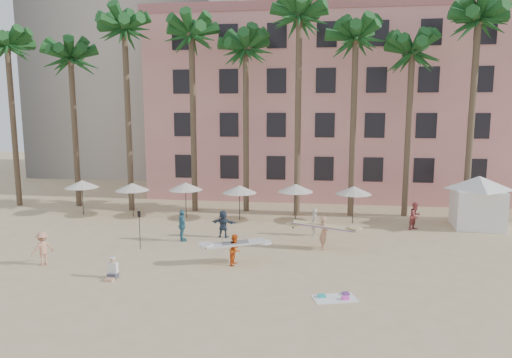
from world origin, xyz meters
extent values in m
plane|color=#D1B789|center=(0.00, 0.00, 0.00)|extent=(120.00, 120.00, 0.00)
cube|color=#F3A094|center=(7.00, 26.00, 8.00)|extent=(35.00, 14.00, 16.00)
cylinder|color=brown|center=(-20.00, 15.00, 6.50)|extent=(0.44, 0.44, 13.00)
cylinder|color=brown|center=(-15.00, 15.50, 6.00)|extent=(0.44, 0.44, 12.00)
cylinder|color=brown|center=(-10.00, 14.50, 7.00)|extent=(0.44, 0.44, 14.00)
cylinder|color=brown|center=(-5.00, 15.00, 6.75)|extent=(0.44, 0.44, 13.50)
cylinder|color=brown|center=(-1.00, 15.50, 6.25)|extent=(0.44, 0.44, 12.50)
cylinder|color=brown|center=(3.00, 14.50, 7.25)|extent=(0.44, 0.44, 14.50)
cylinder|color=brown|center=(7.00, 15.00, 6.50)|extent=(0.44, 0.44, 13.00)
cylinder|color=brown|center=(11.00, 15.50, 6.00)|extent=(0.44, 0.44, 12.00)
cylinder|color=brown|center=(15.00, 14.50, 7.00)|extent=(0.44, 0.44, 14.00)
cylinder|color=#332B23|center=(-13.00, 12.50, 1.25)|extent=(0.07, 0.07, 2.50)
cone|color=silver|center=(-13.00, 12.50, 2.35)|extent=(2.50, 2.50, 0.55)
cylinder|color=#332B23|center=(-9.00, 12.40, 1.20)|extent=(0.07, 0.07, 2.40)
cone|color=silver|center=(-9.00, 12.40, 2.25)|extent=(2.50, 2.50, 0.55)
cylinder|color=#332B23|center=(-5.00, 12.60, 1.25)|extent=(0.07, 0.07, 2.50)
cone|color=silver|center=(-5.00, 12.60, 2.35)|extent=(2.50, 2.50, 0.55)
cylinder|color=#332B23|center=(-1.00, 12.50, 1.20)|extent=(0.07, 0.07, 2.40)
cone|color=silver|center=(-1.00, 12.50, 2.25)|extent=(2.50, 2.50, 0.55)
cylinder|color=#332B23|center=(3.00, 12.40, 1.30)|extent=(0.07, 0.07, 2.60)
cone|color=silver|center=(3.00, 12.40, 2.45)|extent=(2.50, 2.50, 0.55)
cylinder|color=#332B23|center=(7.00, 12.60, 1.25)|extent=(0.07, 0.07, 2.50)
cone|color=silver|center=(7.00, 12.60, 2.35)|extent=(2.50, 2.50, 0.55)
cube|color=white|center=(15.18, 12.61, 1.30)|extent=(3.24, 3.24, 2.60)
cone|color=white|center=(15.18, 12.61, 3.05)|extent=(4.87, 4.87, 0.90)
cube|color=white|center=(5.34, -0.62, 0.01)|extent=(2.01, 1.48, 0.02)
cube|color=#29B3B2|center=(4.81, -0.57, 0.07)|extent=(0.36, 0.33, 0.10)
cube|color=#FF46D3|center=(5.78, -0.70, 0.08)|extent=(0.33, 0.29, 0.12)
cube|color=#6F3784|center=(5.83, -0.16, 0.06)|extent=(0.34, 0.36, 0.08)
imported|color=tan|center=(4.93, 6.35, 0.95)|extent=(0.59, 0.77, 1.90)
cube|color=#D4C185|center=(4.93, 6.35, 1.33)|extent=(3.54, 1.00, 0.40)
imported|color=orange|center=(0.43, 3.02, 0.79)|extent=(0.70, 0.84, 1.58)
cube|color=silver|center=(0.43, 3.02, 1.11)|extent=(3.08, 1.53, 0.31)
imported|color=#314157|center=(-1.22, 7.88, 0.86)|extent=(1.63, 0.68, 1.71)
imported|color=beige|center=(4.35, 9.03, 0.86)|extent=(0.58, 0.72, 1.72)
imported|color=teal|center=(-3.49, 6.73, 0.96)|extent=(0.98, 1.21, 1.93)
imported|color=#A44445|center=(10.95, 11.44, 0.91)|extent=(1.12, 1.11, 1.82)
imported|color=tan|center=(-9.30, 1.65, 0.86)|extent=(1.20, 1.27, 1.73)
cylinder|color=black|center=(-5.38, 4.80, 1.05)|extent=(0.04, 0.04, 2.10)
cube|color=black|center=(-5.38, 4.80, 2.05)|extent=(0.18, 0.03, 0.35)
cube|color=#3F3F4C|center=(-4.95, 0.35, 0.11)|extent=(0.43, 0.40, 0.23)
cube|color=tan|center=(-4.95, 0.02, 0.06)|extent=(0.38, 0.43, 0.11)
cube|color=white|center=(-4.95, 0.40, 0.48)|extent=(0.42, 0.25, 0.53)
sphere|color=tan|center=(-4.95, 0.40, 0.86)|extent=(0.23, 0.23, 0.23)
camera|label=1|loc=(4.56, -19.08, 7.85)|focal=32.00mm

